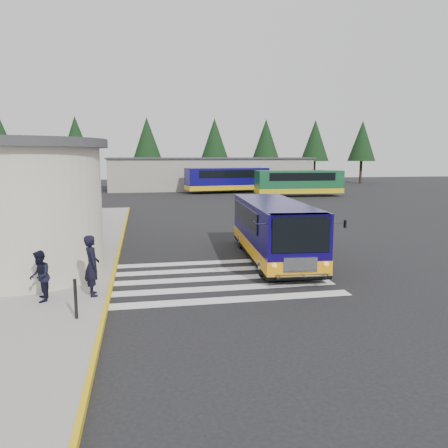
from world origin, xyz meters
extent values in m
plane|color=black|center=(0.00, 0.00, 0.00)|extent=(140.00, 140.00, 0.00)
cube|color=gray|center=(-9.00, 4.00, 0.07)|extent=(10.00, 34.00, 0.15)
cube|color=gold|center=(-4.05, 4.00, 0.08)|extent=(0.12, 34.00, 0.16)
cylinder|color=beige|center=(-7.00, 0.50, 2.40)|extent=(5.20, 5.20, 4.50)
cylinder|color=#38383A|center=(-7.00, 0.50, 4.80)|extent=(5.80, 5.80, 0.30)
cube|color=black|center=(-6.48, 5.00, 1.25)|extent=(0.08, 1.20, 2.20)
cube|color=#38383A|center=(-6.00, 5.00, 2.55)|extent=(1.20, 1.80, 0.12)
cube|color=silver|center=(-0.50, -3.20, 0.01)|extent=(8.00, 0.55, 0.01)
cube|color=silver|center=(-0.50, -2.00, 0.01)|extent=(8.00, 0.55, 0.01)
cube|color=silver|center=(-0.50, -0.80, 0.01)|extent=(8.00, 0.55, 0.01)
cube|color=silver|center=(-0.50, 0.40, 0.01)|extent=(8.00, 0.55, 0.01)
cube|color=silver|center=(-0.50, 1.60, 0.01)|extent=(8.00, 0.55, 0.01)
cube|color=gray|center=(6.00, 42.00, 2.00)|extent=(26.00, 8.00, 4.00)
cube|color=#38383A|center=(6.00, 42.00, 4.10)|extent=(26.40, 8.40, 0.20)
cylinder|color=black|center=(-22.00, 50.00, 1.80)|extent=(0.44, 0.44, 3.60)
cone|color=black|center=(-22.00, 50.00, 6.80)|extent=(4.40, 4.40, 6.40)
cylinder|color=black|center=(-12.00, 50.00, 1.80)|extent=(0.44, 0.44, 3.60)
cone|color=black|center=(-12.00, 50.00, 6.80)|extent=(4.40, 4.40, 6.40)
cylinder|color=black|center=(-2.00, 50.00, 1.80)|extent=(0.44, 0.44, 3.60)
cone|color=black|center=(-2.00, 50.00, 6.80)|extent=(4.40, 4.40, 6.40)
cylinder|color=black|center=(8.00, 50.00, 1.80)|extent=(0.44, 0.44, 3.60)
cone|color=black|center=(8.00, 50.00, 6.80)|extent=(4.40, 4.40, 6.40)
cylinder|color=black|center=(16.00, 50.00, 1.80)|extent=(0.44, 0.44, 3.60)
cone|color=black|center=(16.00, 50.00, 6.80)|extent=(4.40, 4.40, 6.40)
cylinder|color=black|center=(24.00, 50.00, 1.80)|extent=(0.44, 0.44, 3.60)
cone|color=black|center=(24.00, 50.00, 6.80)|extent=(4.40, 4.40, 6.40)
cylinder|color=black|center=(32.00, 50.00, 1.80)|extent=(0.44, 0.44, 3.60)
cone|color=black|center=(32.00, 50.00, 6.80)|extent=(4.40, 4.40, 6.40)
cube|color=#0F064E|center=(2.49, 1.73, 1.41)|extent=(2.81, 8.17, 2.10)
cube|color=orange|center=(2.49, 1.73, 0.61)|extent=(2.84, 8.21, 0.50)
cube|color=black|center=(2.49, 1.73, 0.31)|extent=(2.83, 8.20, 0.20)
cube|color=black|center=(2.20, -2.29, 1.74)|extent=(1.96, 0.20, 1.12)
cube|color=silver|center=(2.20, -2.30, 0.76)|extent=(1.16, 0.14, 0.49)
cube|color=black|center=(1.41, 2.53, 1.83)|extent=(0.47, 5.88, 0.80)
cube|color=black|center=(3.68, 2.36, 1.83)|extent=(0.47, 5.88, 0.80)
cylinder|color=black|center=(1.32, -0.87, 0.43)|extent=(0.33, 0.87, 0.86)
cylinder|color=black|center=(3.28, -1.01, 0.43)|extent=(0.33, 0.87, 0.86)
cylinder|color=black|center=(1.68, 4.12, 0.43)|extent=(0.33, 0.87, 0.86)
cylinder|color=black|center=(3.64, 3.98, 0.43)|extent=(0.33, 0.87, 0.86)
cube|color=black|center=(0.65, -2.02, 2.10)|extent=(0.06, 0.16, 0.27)
cube|color=black|center=(3.77, -2.25, 2.10)|extent=(0.06, 0.16, 0.27)
imported|color=black|center=(-4.50, -2.42, 1.08)|extent=(0.59, 0.77, 1.87)
imported|color=black|center=(-5.94, -2.72, 0.90)|extent=(0.67, 0.80, 1.50)
cylinder|color=black|center=(-4.72, -4.35, 0.68)|extent=(0.09, 0.09, 1.07)
cube|color=#0C0757|center=(7.14, 35.82, 1.70)|extent=(10.17, 4.03, 2.53)
cube|color=gold|center=(7.14, 35.82, 0.68)|extent=(10.21, 4.07, 0.55)
cube|color=black|center=(7.14, 35.82, 2.31)|extent=(8.00, 3.80, 0.88)
cube|color=#144D2A|center=(13.98, 29.80, 1.62)|extent=(9.49, 2.92, 2.41)
cube|color=gold|center=(13.98, 29.80, 0.65)|extent=(9.52, 2.95, 0.52)
cube|color=black|center=(13.98, 29.80, 2.20)|extent=(7.40, 2.90, 0.84)
camera|label=1|loc=(-2.94, -15.79, 4.35)|focal=35.00mm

